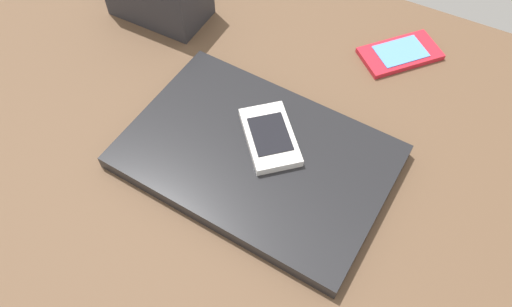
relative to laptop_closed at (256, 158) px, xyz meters
The scene contains 4 objects.
desk_surface 5.67cm from the laptop_closed, behind, with size 120.00×80.00×3.00cm, color brown.
laptop_closed is the anchor object (origin of this frame).
cell_phone_on_laptop 3.24cm from the laptop_closed, 101.31° to the right, with size 11.06×11.38×1.26cm.
cell_phone_on_desk 29.15cm from the laptop_closed, 110.45° to the right, with size 12.48×12.93×0.96cm.
Camera 1 is at (-11.52, 31.72, 56.66)cm, focal length 34.95 mm.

